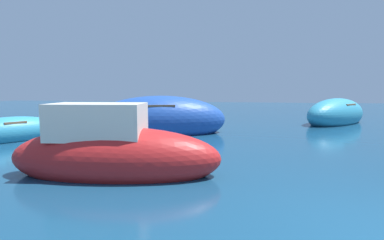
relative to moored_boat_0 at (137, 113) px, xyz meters
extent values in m
ellipsoid|color=#B21E1E|center=(0.00, 0.00, 0.00)|extent=(3.92, 4.55, 1.60)
cube|color=brown|center=(0.00, 0.00, 0.51)|extent=(1.66, 1.52, 0.08)
ellipsoid|color=teal|center=(-2.17, -8.08, -0.11)|extent=(3.19, 4.03, 1.21)
cube|color=brown|center=(-2.17, -8.08, 0.29)|extent=(1.32, 1.23, 0.08)
ellipsoid|color=teal|center=(12.02, 0.32, 0.07)|extent=(5.12, 5.63, 1.88)
cube|color=brown|center=(12.02, 0.32, 0.68)|extent=(2.00, 1.92, 0.08)
ellipsoid|color=#1E479E|center=(3.02, -5.32, 0.16)|extent=(6.49, 4.29, 2.20)
cube|color=brown|center=(3.02, -5.32, 0.86)|extent=(1.78, 2.24, 0.08)
ellipsoid|color=#B21E1E|center=(3.81, -11.82, -0.04)|extent=(5.12, 2.22, 1.48)
cube|color=beige|center=(3.42, -11.87, 0.83)|extent=(2.25, 1.40, 0.84)
camera|label=1|loc=(6.79, -18.36, 1.60)|focal=28.29mm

